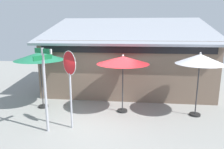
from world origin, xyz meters
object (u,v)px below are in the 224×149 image
at_px(street_sign_post, 45,83).
at_px(patio_umbrella_forest_green_left, 40,57).
at_px(patio_umbrella_ivory_right, 200,60).
at_px(stop_sign, 70,74).
at_px(patio_umbrella_crimson_center, 123,61).

xyz_separation_m(street_sign_post, patio_umbrella_forest_green_left, (-1.17, 2.18, 0.58)).
bearing_deg(patio_umbrella_ivory_right, street_sign_post, -160.08).
height_order(patio_umbrella_forest_green_left, patio_umbrella_ivory_right, patio_umbrella_ivory_right).
height_order(stop_sign, patio_umbrella_crimson_center, stop_sign).
bearing_deg(stop_sign, patio_umbrella_crimson_center, 44.79).
bearing_deg(stop_sign, patio_umbrella_forest_green_left, 136.71).
relative_size(patio_umbrella_forest_green_left, patio_umbrella_crimson_center, 1.05).
xyz_separation_m(patio_umbrella_crimson_center, patio_umbrella_ivory_right, (3.06, -0.07, 0.10)).
distance_m(stop_sign, patio_umbrella_crimson_center, 2.46).
bearing_deg(patio_umbrella_crimson_center, patio_umbrella_forest_green_left, 178.41).
xyz_separation_m(patio_umbrella_forest_green_left, patio_umbrella_ivory_right, (6.73, -0.17, -0.00)).
height_order(street_sign_post, stop_sign, street_sign_post).
relative_size(street_sign_post, patio_umbrella_ivory_right, 1.11).
bearing_deg(patio_umbrella_crimson_center, street_sign_post, -140.28).
bearing_deg(patio_umbrella_ivory_right, patio_umbrella_crimson_center, 178.77).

